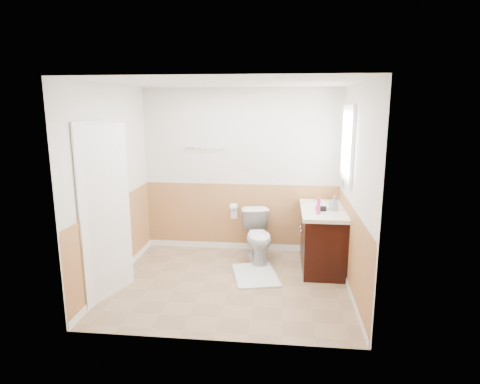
# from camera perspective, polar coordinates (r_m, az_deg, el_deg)

# --- Properties ---
(floor) EXTENTS (3.00, 3.00, 0.00)m
(floor) POSITION_cam_1_polar(r_m,az_deg,el_deg) (5.35, -1.38, -12.68)
(floor) COLOR #8C7051
(floor) RESTS_ON ground
(ceiling) EXTENTS (3.00, 3.00, 0.00)m
(ceiling) POSITION_cam_1_polar(r_m,az_deg,el_deg) (4.86, -1.54, 15.14)
(ceiling) COLOR white
(ceiling) RESTS_ON floor
(wall_back) EXTENTS (3.00, 0.00, 3.00)m
(wall_back) POSITION_cam_1_polar(r_m,az_deg,el_deg) (6.23, 0.11, 2.95)
(wall_back) COLOR silver
(wall_back) RESTS_ON floor
(wall_front) EXTENTS (3.00, 0.00, 3.00)m
(wall_front) POSITION_cam_1_polar(r_m,az_deg,el_deg) (3.71, -4.10, -3.50)
(wall_front) COLOR silver
(wall_front) RESTS_ON floor
(wall_left) EXTENTS (0.00, 3.00, 3.00)m
(wall_left) POSITION_cam_1_polar(r_m,az_deg,el_deg) (5.36, -17.56, 0.87)
(wall_left) COLOR silver
(wall_left) RESTS_ON floor
(wall_right) EXTENTS (0.00, 3.00, 3.00)m
(wall_right) POSITION_cam_1_polar(r_m,az_deg,el_deg) (4.99, 15.88, 0.16)
(wall_right) COLOR silver
(wall_right) RESTS_ON floor
(wainscot_back) EXTENTS (3.00, 0.00, 3.00)m
(wainscot_back) POSITION_cam_1_polar(r_m,az_deg,el_deg) (6.38, 0.10, -3.73)
(wainscot_back) COLOR #C07F4D
(wainscot_back) RESTS_ON floor
(wainscot_front) EXTENTS (3.00, 0.00, 3.00)m
(wainscot_front) POSITION_cam_1_polar(r_m,az_deg,el_deg) (3.99, -3.90, -13.88)
(wainscot_front) COLOR #C07F4D
(wainscot_front) RESTS_ON floor
(wainscot_left) EXTENTS (0.00, 2.60, 2.60)m
(wainscot_left) POSITION_cam_1_polar(r_m,az_deg,el_deg) (5.55, -16.95, -6.75)
(wainscot_left) COLOR #C07F4D
(wainscot_left) RESTS_ON floor
(wainscot_right) EXTENTS (0.00, 2.60, 2.60)m
(wainscot_right) POSITION_cam_1_polar(r_m,az_deg,el_deg) (5.19, 15.27, -7.96)
(wainscot_right) COLOR #C07F4D
(wainscot_right) RESTS_ON floor
(toilet) EXTENTS (0.57, 0.79, 0.73)m
(toilet) POSITION_cam_1_polar(r_m,az_deg,el_deg) (5.96, 2.57, -6.25)
(toilet) COLOR white
(toilet) RESTS_ON floor
(bath_mat) EXTENTS (0.72, 0.91, 0.02)m
(bath_mat) POSITION_cam_1_polar(r_m,az_deg,el_deg) (5.56, 2.16, -11.55)
(bath_mat) COLOR white
(bath_mat) RESTS_ON floor
(vanity_cabinet) EXTENTS (0.55, 1.10, 0.80)m
(vanity_cabinet) POSITION_cam_1_polar(r_m,az_deg,el_deg) (5.82, 11.49, -6.59)
(vanity_cabinet) COLOR black
(vanity_cabinet) RESTS_ON floor
(vanity_knob_left) EXTENTS (0.03, 0.03, 0.03)m
(vanity_knob_left) POSITION_cam_1_polar(r_m,az_deg,el_deg) (5.66, 8.61, -5.44)
(vanity_knob_left) COLOR white
(vanity_knob_left) RESTS_ON vanity_cabinet
(vanity_knob_right) EXTENTS (0.03, 0.03, 0.03)m
(vanity_knob_right) POSITION_cam_1_polar(r_m,az_deg,el_deg) (5.85, 8.53, -4.85)
(vanity_knob_right) COLOR white
(vanity_knob_right) RESTS_ON vanity_cabinet
(countertop) EXTENTS (0.60, 1.15, 0.05)m
(countertop) POSITION_cam_1_polar(r_m,az_deg,el_deg) (5.70, 11.57, -2.54)
(countertop) COLOR white
(countertop) RESTS_ON vanity_cabinet
(sink_basin) EXTENTS (0.36, 0.36, 0.02)m
(sink_basin) POSITION_cam_1_polar(r_m,az_deg,el_deg) (5.84, 11.55, -1.84)
(sink_basin) COLOR white
(sink_basin) RESTS_ON countertop
(faucet) EXTENTS (0.02, 0.02, 0.14)m
(faucet) POSITION_cam_1_polar(r_m,az_deg,el_deg) (5.84, 13.33, -1.30)
(faucet) COLOR #B9B9C0
(faucet) RESTS_ON countertop
(lotion_bottle) EXTENTS (0.05, 0.05, 0.22)m
(lotion_bottle) POSITION_cam_1_polar(r_m,az_deg,el_deg) (5.37, 10.96, -1.93)
(lotion_bottle) COLOR #E43B8E
(lotion_bottle) RESTS_ON countertop
(soap_dispenser) EXTENTS (0.12, 0.12, 0.20)m
(soap_dispenser) POSITION_cam_1_polar(r_m,az_deg,el_deg) (5.61, 13.02, -1.52)
(soap_dispenser) COLOR #989DAB
(soap_dispenser) RESTS_ON countertop
(hair_dryer_body) EXTENTS (0.14, 0.07, 0.07)m
(hair_dryer_body) POSITION_cam_1_polar(r_m,az_deg,el_deg) (5.56, 11.31, -2.26)
(hair_dryer_body) COLOR black
(hair_dryer_body) RESTS_ON countertop
(hair_dryer_handle) EXTENTS (0.03, 0.03, 0.07)m
(hair_dryer_handle) POSITION_cam_1_polar(r_m,az_deg,el_deg) (5.58, 10.97, -2.51)
(hair_dryer_handle) COLOR black
(hair_dryer_handle) RESTS_ON countertop
(mirror_panel) EXTENTS (0.02, 0.35, 0.90)m
(mirror_panel) POSITION_cam_1_polar(r_m,az_deg,el_deg) (6.01, 14.10, 5.14)
(mirror_panel) COLOR silver
(mirror_panel) RESTS_ON wall_right
(window_frame) EXTENTS (0.04, 0.80, 1.00)m
(window_frame) POSITION_cam_1_polar(r_m,az_deg,el_deg) (5.49, 14.87, 6.56)
(window_frame) COLOR white
(window_frame) RESTS_ON wall_right
(window_glass) EXTENTS (0.01, 0.70, 0.90)m
(window_glass) POSITION_cam_1_polar(r_m,az_deg,el_deg) (5.49, 15.03, 6.55)
(window_glass) COLOR white
(window_glass) RESTS_ON wall_right
(door) EXTENTS (0.29, 0.78, 2.04)m
(door) POSITION_cam_1_polar(r_m,az_deg,el_deg) (4.97, -18.38, -2.77)
(door) COLOR white
(door) RESTS_ON wall_left
(door_frame) EXTENTS (0.02, 0.92, 2.10)m
(door_frame) POSITION_cam_1_polar(r_m,az_deg,el_deg) (5.00, -19.19, -2.63)
(door_frame) COLOR white
(door_frame) RESTS_ON wall_left
(door_knob) EXTENTS (0.06, 0.06, 0.06)m
(door_knob) POSITION_cam_1_polar(r_m,az_deg,el_deg) (5.26, -16.27, -2.63)
(door_knob) COLOR silver
(door_knob) RESTS_ON door
(towel_bar) EXTENTS (0.62, 0.02, 0.02)m
(towel_bar) POSITION_cam_1_polar(r_m,az_deg,el_deg) (6.21, -5.02, 6.14)
(towel_bar) COLOR silver
(towel_bar) RESTS_ON wall_back
(tp_holder_bar) EXTENTS (0.14, 0.02, 0.02)m
(tp_holder_bar) POSITION_cam_1_polar(r_m,az_deg,el_deg) (6.28, -0.87, -2.10)
(tp_holder_bar) COLOR silver
(tp_holder_bar) RESTS_ON wall_back
(tp_roll) EXTENTS (0.10, 0.11, 0.11)m
(tp_roll) POSITION_cam_1_polar(r_m,az_deg,el_deg) (6.28, -0.87, -2.10)
(tp_roll) COLOR white
(tp_roll) RESTS_ON tp_holder_bar
(tp_sheet) EXTENTS (0.10, 0.01, 0.16)m
(tp_sheet) POSITION_cam_1_polar(r_m,az_deg,el_deg) (6.31, -0.86, -3.06)
(tp_sheet) COLOR white
(tp_sheet) RESTS_ON tp_roll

